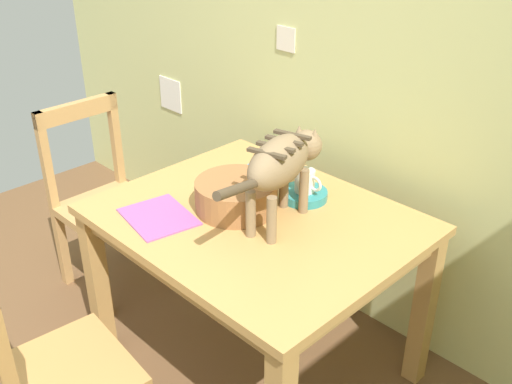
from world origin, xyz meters
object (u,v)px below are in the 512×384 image
at_px(book_stack, 266,172).
at_px(wooden_chair_near, 105,203).
at_px(coffee_mug, 306,181).
at_px(wooden_chair_far, 50,378).
at_px(dining_table, 256,236).
at_px(cat, 283,162).
at_px(magazine, 159,217).
at_px(wicker_basket, 236,195).
at_px(saucer_bowl, 304,195).

relative_size(book_stack, wooden_chair_near, 0.19).
height_order(coffee_mug, wooden_chair_far, wooden_chair_far).
bearing_deg(dining_table, book_stack, 127.88).
distance_m(dining_table, cat, 0.34).
relative_size(coffee_mug, wooden_chair_far, 0.13).
height_order(magazine, wooden_chair_far, wooden_chair_far).
relative_size(coffee_mug, magazine, 0.44).
xyz_separation_m(coffee_mug, wicker_basket, (-0.13, -0.25, -0.02)).
bearing_deg(wooden_chair_far, book_stack, 101.91).
height_order(coffee_mug, magazine, coffee_mug).
bearing_deg(coffee_mug, wicker_basket, -118.47).
bearing_deg(magazine, book_stack, 96.91).
bearing_deg(cat, book_stack, 128.26).
xyz_separation_m(cat, wooden_chair_near, (-1.04, -0.14, -0.52)).
relative_size(dining_table, magazine, 4.12).
relative_size(saucer_bowl, book_stack, 1.02).
relative_size(cat, wicker_basket, 2.07).
height_order(dining_table, cat, cat).
distance_m(magazine, wooden_chair_near, 0.78).
relative_size(dining_table, wooden_chair_far, 1.23).
distance_m(cat, wicker_basket, 0.26).
relative_size(dining_table, saucer_bowl, 6.26).
bearing_deg(cat, wooden_chair_far, -115.55).
xyz_separation_m(dining_table, magazine, (-0.25, -0.27, 0.09)).
bearing_deg(book_stack, wooden_chair_far, -83.48).
height_order(coffee_mug, book_stack, coffee_mug).
relative_size(saucer_bowl, wooden_chair_far, 0.20).
bearing_deg(wicker_basket, book_stack, 112.84).
bearing_deg(saucer_bowl, wooden_chair_far, -96.49).
relative_size(cat, wooden_chair_far, 0.70).
bearing_deg(book_stack, coffee_mug, -9.22).
relative_size(cat, wooden_chair_near, 0.70).
distance_m(coffee_mug, book_stack, 0.26).
xyz_separation_m(wicker_basket, wooden_chair_near, (-0.87, -0.08, -0.34)).
bearing_deg(wooden_chair_far, wicker_basket, 95.87).
distance_m(saucer_bowl, coffee_mug, 0.06).
xyz_separation_m(saucer_bowl, book_stack, (-0.25, 0.04, 0.00)).
xyz_separation_m(saucer_bowl, magazine, (-0.29, -0.50, -0.01)).
height_order(cat, magazine, cat).
bearing_deg(book_stack, wooden_chair_near, -153.86).
bearing_deg(cat, magazine, -151.51).
distance_m(dining_table, wooden_chair_near, 0.98).
xyz_separation_m(dining_table, wicker_basket, (-0.09, -0.02, 0.15)).
relative_size(magazine, wooden_chair_far, 0.30).
xyz_separation_m(saucer_bowl, wooden_chair_near, (-0.99, -0.32, -0.30)).
height_order(book_stack, wooden_chair_far, wooden_chair_far).
distance_m(coffee_mug, magazine, 0.58).
bearing_deg(wicker_basket, coffee_mug, 61.53).
distance_m(saucer_bowl, wooden_chair_near, 1.09).
distance_m(cat, wooden_chair_far, 1.04).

